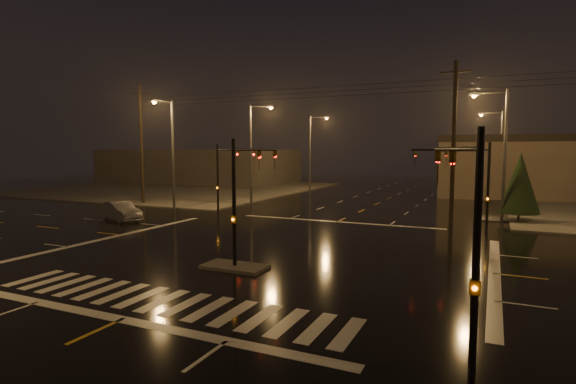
# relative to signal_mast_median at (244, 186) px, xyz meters

# --- Properties ---
(ground) EXTENTS (140.00, 140.00, 0.00)m
(ground) POSITION_rel_signal_mast_median_xyz_m (-0.00, 3.07, -3.75)
(ground) COLOR black
(ground) RESTS_ON ground
(sidewalk_nw) EXTENTS (36.00, 36.00, 0.12)m
(sidewalk_nw) POSITION_rel_signal_mast_median_xyz_m (-30.00, 33.07, -3.69)
(sidewalk_nw) COLOR #4A4742
(sidewalk_nw) RESTS_ON ground
(median_island) EXTENTS (3.00, 1.60, 0.15)m
(median_island) POSITION_rel_signal_mast_median_xyz_m (-0.00, -0.93, -3.68)
(median_island) COLOR #4A4742
(median_island) RESTS_ON ground
(crosswalk) EXTENTS (15.00, 2.60, 0.01)m
(crosswalk) POSITION_rel_signal_mast_median_xyz_m (-0.00, -5.93, -3.75)
(crosswalk) COLOR beige
(crosswalk) RESTS_ON ground
(stop_bar_near) EXTENTS (16.00, 0.50, 0.01)m
(stop_bar_near) POSITION_rel_signal_mast_median_xyz_m (-0.00, -7.93, -3.75)
(stop_bar_near) COLOR beige
(stop_bar_near) RESTS_ON ground
(stop_bar_far) EXTENTS (16.00, 0.50, 0.01)m
(stop_bar_far) POSITION_rel_signal_mast_median_xyz_m (-0.00, 14.07, -3.75)
(stop_bar_far) COLOR beige
(stop_bar_far) RESTS_ON ground
(commercial_block) EXTENTS (30.00, 18.00, 5.60)m
(commercial_block) POSITION_rel_signal_mast_median_xyz_m (-35.00, 45.07, -0.95)
(commercial_block) COLOR #3A3733
(commercial_block) RESTS_ON ground
(signal_mast_median) EXTENTS (0.25, 4.59, 6.00)m
(signal_mast_median) POSITION_rel_signal_mast_median_xyz_m (0.00, 0.00, 0.00)
(signal_mast_median) COLOR black
(signal_mast_median) RESTS_ON ground
(signal_mast_ne) EXTENTS (4.84, 1.86, 6.00)m
(signal_mast_ne) POSITION_rel_signal_mast_median_xyz_m (9.50, 13.21, 0.04)
(signal_mast_ne) COLOR black
(signal_mast_ne) RESTS_ON ground
(signal_mast_nw) EXTENTS (4.84, 1.86, 6.00)m
(signal_mast_nw) POSITION_rel_signal_mast_median_xyz_m (-9.50, 13.21, 0.04)
(signal_mast_nw) COLOR black
(signal_mast_nw) RESTS_ON ground
(signal_mast_se) EXTENTS (1.55, 3.87, 6.00)m
(signal_mast_se) POSITION_rel_signal_mast_median_xyz_m (10.23, -6.68, -0.04)
(signal_mast_se) COLOR black
(signal_mast_se) RESTS_ON ground
(streetlight_1) EXTENTS (2.77, 0.32, 10.00)m
(streetlight_1) POSITION_rel_signal_mast_median_xyz_m (-11.18, 21.07, 2.05)
(streetlight_1) COLOR #38383A
(streetlight_1) RESTS_ON ground
(streetlight_2) EXTENTS (2.77, 0.32, 10.00)m
(streetlight_2) POSITION_rel_signal_mast_median_xyz_m (-11.18, 37.07, 2.05)
(streetlight_2) COLOR #38383A
(streetlight_2) RESTS_ON ground
(streetlight_3) EXTENTS (2.77, 0.32, 10.00)m
(streetlight_3) POSITION_rel_signal_mast_median_xyz_m (11.18, 19.07, 2.05)
(streetlight_3) COLOR #38383A
(streetlight_3) RESTS_ON ground
(streetlight_4) EXTENTS (2.77, 0.32, 10.00)m
(streetlight_4) POSITION_rel_signal_mast_median_xyz_m (11.18, 39.07, 2.05)
(streetlight_4) COLOR #38383A
(streetlight_4) RESTS_ON ground
(streetlight_5) EXTENTS (0.32, 2.77, 10.00)m
(streetlight_5) POSITION_rel_signal_mast_median_xyz_m (-16.00, 14.26, 2.05)
(streetlight_5) COLOR #38383A
(streetlight_5) RESTS_ON ground
(utility_pole_0) EXTENTS (2.20, 0.32, 12.00)m
(utility_pole_0) POSITION_rel_signal_mast_median_xyz_m (-22.00, 17.07, 2.38)
(utility_pole_0) COLOR black
(utility_pole_0) RESTS_ON ground
(utility_pole_1) EXTENTS (2.20, 0.32, 12.00)m
(utility_pole_1) POSITION_rel_signal_mast_median_xyz_m (8.00, 17.07, 2.38)
(utility_pole_1) COLOR black
(utility_pole_1) RESTS_ON ground
(conifer_0) EXTENTS (2.94, 2.94, 5.30)m
(conifer_0) POSITION_rel_signal_mast_median_xyz_m (12.64, 19.75, -0.75)
(conifer_0) COLOR black
(conifer_0) RESTS_ON ground
(car_crossing) EXTENTS (4.78, 3.02, 1.49)m
(car_crossing) POSITION_rel_signal_mast_median_xyz_m (-15.62, 7.64, -3.01)
(car_crossing) COLOR slate
(car_crossing) RESTS_ON ground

